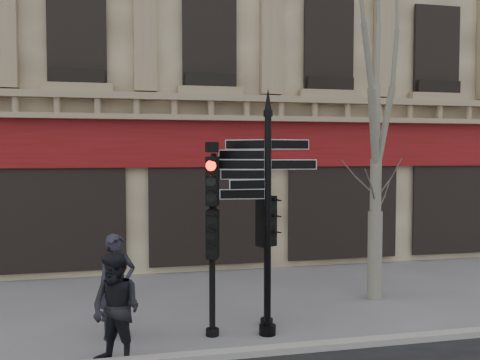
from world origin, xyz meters
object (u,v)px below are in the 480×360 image
object	(u,v)px
traffic_signal_main	(212,214)
traffic_signal_secondary	(267,235)
pedestrian_a	(117,286)
fingerpost	(268,170)
plane_tree	(377,58)
pedestrian_b	(116,309)

from	to	relation	value
traffic_signal_main	traffic_signal_secondary	world-z (taller)	traffic_signal_main
traffic_signal_secondary	pedestrian_a	bearing A→B (deg)	158.77
fingerpost	plane_tree	size ratio (longest dim) A/B	0.58
pedestrian_a	traffic_signal_secondary	bearing A→B (deg)	-18.18
plane_tree	pedestrian_a	xyz separation A→B (m)	(-5.75, -1.35, -4.52)
traffic_signal_main	pedestrian_b	size ratio (longest dim) A/B	1.98
plane_tree	traffic_signal_secondary	bearing A→B (deg)	-157.34
pedestrian_a	pedestrian_b	xyz separation A→B (m)	(-0.01, -1.25, -0.06)
plane_tree	pedestrian_a	size ratio (longest dim) A/B	4.11
plane_tree	pedestrian_b	xyz separation A→B (m)	(-5.76, -2.60, -4.57)
traffic_signal_secondary	pedestrian_b	bearing A→B (deg)	-178.00
traffic_signal_secondary	plane_tree	world-z (taller)	plane_tree
traffic_signal_secondary	traffic_signal_main	bearing A→B (deg)	174.84
traffic_signal_main	pedestrian_a	distance (m)	2.15
traffic_signal_main	traffic_signal_secondary	bearing A→B (deg)	39.36
traffic_signal_main	plane_tree	bearing A→B (deg)	42.19
plane_tree	pedestrian_b	size ratio (longest dim) A/B	4.36
traffic_signal_main	pedestrian_a	bearing A→B (deg)	-167.92
traffic_signal_main	pedestrian_b	xyz separation A→B (m)	(-1.71, -1.00, -1.35)
fingerpost	pedestrian_b	distance (m)	3.55
fingerpost	traffic_signal_secondary	world-z (taller)	fingerpost
traffic_signal_main	pedestrian_b	world-z (taller)	traffic_signal_main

